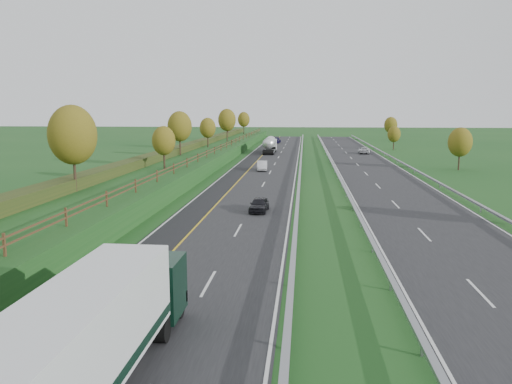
# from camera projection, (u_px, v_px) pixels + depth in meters

# --- Properties ---
(ground) EXTENTS (400.00, 400.00, 0.00)m
(ground) POSITION_uv_depth(u_px,v_px,m) (316.00, 177.00, 69.23)
(ground) COLOR #194819
(ground) RESTS_ON ground
(near_carriageway) EXTENTS (10.50, 200.00, 0.04)m
(near_carriageway) POSITION_uv_depth(u_px,v_px,m) (262.00, 172.00, 74.90)
(near_carriageway) COLOR black
(near_carriageway) RESTS_ON ground
(far_carriageway) EXTENTS (10.50, 200.00, 0.04)m
(far_carriageway) POSITION_uv_depth(u_px,v_px,m) (374.00, 173.00, 73.33)
(far_carriageway) COLOR black
(far_carriageway) RESTS_ON ground
(hard_shoulder) EXTENTS (3.00, 200.00, 0.04)m
(hard_shoulder) POSITION_uv_depth(u_px,v_px,m) (237.00, 171.00, 75.26)
(hard_shoulder) COLOR black
(hard_shoulder) RESTS_ON ground
(lane_markings) EXTENTS (26.75, 200.00, 0.01)m
(lane_markings) POSITION_uv_depth(u_px,v_px,m) (305.00, 172.00, 74.17)
(lane_markings) COLOR silver
(lane_markings) RESTS_ON near_carriageway
(embankment_left) EXTENTS (12.00, 200.00, 2.00)m
(embankment_left) POSITION_uv_depth(u_px,v_px,m) (177.00, 164.00, 75.98)
(embankment_left) COLOR #194819
(embankment_left) RESTS_ON ground
(hedge_left) EXTENTS (2.20, 180.00, 1.10)m
(hedge_left) POSITION_uv_depth(u_px,v_px,m) (164.00, 154.00, 75.91)
(hedge_left) COLOR #283817
(hedge_left) RESTS_ON embankment_left
(fence_left) EXTENTS (0.12, 189.06, 1.20)m
(fence_left) POSITION_uv_depth(u_px,v_px,m) (206.00, 153.00, 74.86)
(fence_left) COLOR #422B19
(fence_left) RESTS_ON embankment_left
(median_barrier_near) EXTENTS (0.32, 200.00, 0.71)m
(median_barrier_near) POSITION_uv_depth(u_px,v_px,m) (300.00, 168.00, 74.26)
(median_barrier_near) COLOR gray
(median_barrier_near) RESTS_ON ground
(median_barrier_far) EXTENTS (0.32, 200.00, 0.71)m
(median_barrier_far) POSITION_uv_depth(u_px,v_px,m) (335.00, 169.00, 73.77)
(median_barrier_far) COLOR gray
(median_barrier_far) RESTS_ON ground
(outer_barrier_far) EXTENTS (0.32, 200.00, 0.71)m
(outer_barrier_far) POSITION_uv_depth(u_px,v_px,m) (414.00, 169.00, 72.68)
(outer_barrier_far) COLOR gray
(outer_barrier_far) RESTS_ON ground
(trees_left) EXTENTS (6.64, 164.30, 7.66)m
(trees_left) POSITION_uv_depth(u_px,v_px,m) (173.00, 130.00, 71.76)
(trees_left) COLOR #2D2116
(trees_left) RESTS_ON embankment_left
(trees_far) EXTENTS (8.45, 118.60, 7.12)m
(trees_far) POSITION_uv_depth(u_px,v_px,m) (422.00, 135.00, 100.06)
(trees_far) COLOR #2D2116
(trees_far) RESTS_ON ground
(box_lorry) EXTENTS (2.58, 16.28, 4.06)m
(box_lorry) POSITION_uv_depth(u_px,v_px,m) (75.00, 355.00, 14.18)
(box_lorry) COLOR black
(box_lorry) RESTS_ON near_carriageway
(road_tanker) EXTENTS (2.40, 11.22, 3.46)m
(road_tanker) POSITION_uv_depth(u_px,v_px,m) (270.00, 144.00, 106.91)
(road_tanker) COLOR silver
(road_tanker) RESTS_ON near_carriageway
(car_dark_near) EXTENTS (1.75, 3.87, 1.29)m
(car_dark_near) POSITION_uv_depth(u_px,v_px,m) (259.00, 205.00, 45.38)
(car_dark_near) COLOR black
(car_dark_near) RESTS_ON near_carriageway
(car_silver_mid) EXTENTS (1.86, 4.49, 1.44)m
(car_silver_mid) POSITION_uv_depth(u_px,v_px,m) (262.00, 166.00, 76.25)
(car_silver_mid) COLOR silver
(car_silver_mid) RESTS_ON near_carriageway
(car_small_far) EXTENTS (2.35, 5.19, 1.48)m
(car_small_far) POSITION_uv_depth(u_px,v_px,m) (276.00, 140.00, 139.05)
(car_small_far) COLOR #161238
(car_small_far) RESTS_ON near_carriageway
(car_oncoming) EXTENTS (2.71, 5.08, 1.36)m
(car_oncoming) POSITION_uv_depth(u_px,v_px,m) (364.00, 150.00, 105.45)
(car_oncoming) COLOR silver
(car_oncoming) RESTS_ON far_carriageway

